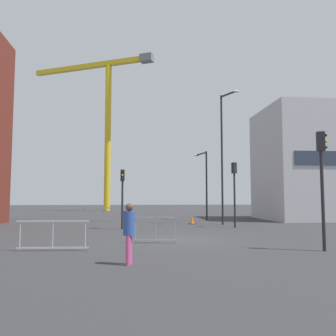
{
  "coord_description": "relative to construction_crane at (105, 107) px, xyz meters",
  "views": [
    {
      "loc": [
        -2.02,
        -15.88,
        1.89
      ],
      "look_at": [
        0.0,
        4.81,
        3.64
      ],
      "focal_mm": 37.92,
      "sensor_mm": 36.0,
      "label": 1
    }
  ],
  "objects": [
    {
      "name": "construction_crane",
      "position": [
        0.0,
        0.0,
        0.0
      ],
      "size": [
        18.47,
        9.2,
        22.33
      ],
      "color": "yellow",
      "rests_on": "ground"
    },
    {
      "name": "traffic_light_far",
      "position": [
        10.78,
        -29.75,
        -12.39
      ],
      "size": [
        0.33,
        0.39,
        4.15
      ],
      "color": "#232326",
      "rests_on": "ground"
    },
    {
      "name": "safety_barrier_mid_span",
      "position": [
        1.43,
        -22.46,
        -14.61
      ],
      "size": [
        2.3,
        0.32,
        1.08
      ],
      "color": "gray",
      "rests_on": "ground"
    },
    {
      "name": "traffic_light_verge",
      "position": [
        3.66,
        -30.26,
        -12.73
      ],
      "size": [
        0.25,
        0.37,
        3.6
      ],
      "color": "#232326",
      "rests_on": "ground"
    },
    {
      "name": "traffic_cone_by_barrier",
      "position": [
        8.57,
        -26.48,
        -14.94
      ],
      "size": [
        0.49,
        0.49,
        0.5
      ],
      "color": "black",
      "rests_on": "ground"
    },
    {
      "name": "traffic_light_near",
      "position": [
        11.1,
        -39.84,
        -12.31
      ],
      "size": [
        0.39,
        0.32,
        4.28
      ],
      "color": "#232326",
      "rests_on": "ground"
    },
    {
      "name": "ground",
      "position": [
        6.34,
        -36.11,
        -15.17
      ],
      "size": [
        160.0,
        160.0,
        0.0
      ],
      "primitive_type": "plane",
      "color": "#333335"
    },
    {
      "name": "office_block",
      "position": [
        21.35,
        -22.24,
        -10.31
      ],
      "size": [
        11.3,
        7.74,
        9.71
      ],
      "color": "#B7B7BC",
      "rests_on": "ground"
    },
    {
      "name": "safety_barrier_front",
      "position": [
        1.46,
        -38.81,
        -14.6
      ],
      "size": [
        2.56,
        0.19,
        1.08
      ],
      "color": "#B2B5BA",
      "rests_on": "ground"
    },
    {
      "name": "streetlamp_short",
      "position": [
        10.32,
        -22.54,
        -11.6
      ],
      "size": [
        0.75,
        2.07,
        5.79
      ],
      "color": "black",
      "rests_on": "ground"
    },
    {
      "name": "streetlamp_tall",
      "position": [
        10.7,
        -27.45,
        -9.82
      ],
      "size": [
        0.97,
        1.64,
        9.3
      ],
      "color": "#232326",
      "rests_on": "ground"
    },
    {
      "name": "safety_barrier_rear",
      "position": [
        5.24,
        -37.0,
        -14.61
      ],
      "size": [
        1.82,
        0.27,
        1.08
      ],
      "color": "gray",
      "rests_on": "ground"
    },
    {
      "name": "pedestrian_walking",
      "position": [
        4.21,
        -41.73,
        -14.16
      ],
      "size": [
        0.34,
        0.34,
        1.73
      ],
      "color": "#D14C8C",
      "rests_on": "ground"
    }
  ]
}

